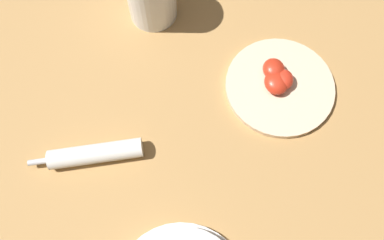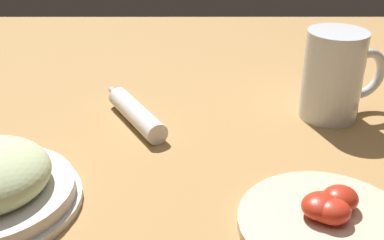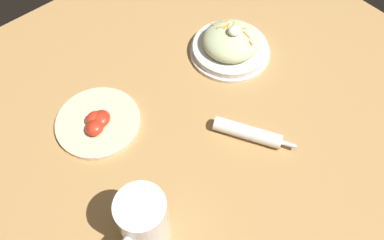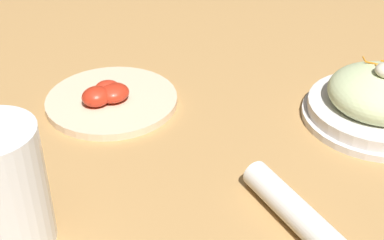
% 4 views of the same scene
% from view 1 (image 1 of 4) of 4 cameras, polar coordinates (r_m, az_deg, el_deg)
% --- Properties ---
extents(ground_plane, '(1.43, 1.43, 0.00)m').
position_cam_1_polar(ground_plane, '(0.73, -8.45, -0.88)').
color(ground_plane, '#B2844C').
extents(napkin_roll, '(0.12, 0.19, 0.04)m').
position_cam_1_polar(napkin_roll, '(0.71, -14.32, -4.90)').
color(napkin_roll, white).
rests_on(napkin_roll, ground_plane).
extents(tomato_plate, '(0.21, 0.21, 0.04)m').
position_cam_1_polar(tomato_plate, '(0.76, 12.88, 5.24)').
color(tomato_plate, beige).
rests_on(tomato_plate, ground_plane).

